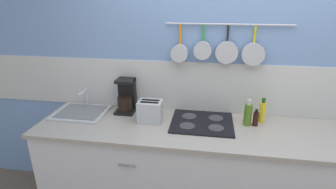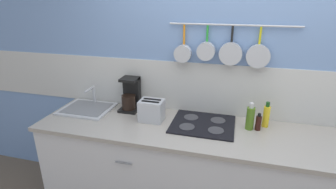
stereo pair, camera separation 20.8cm
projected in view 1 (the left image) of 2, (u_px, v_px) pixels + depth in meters
name	position (u px, v px, depth m)	size (l,w,h in m)	color
wall_back	(236.00, 75.00, 2.33)	(7.20, 0.16, 2.60)	#7293C6
cabinet_base	(231.00, 180.00, 2.27)	(3.27, 0.65, 0.89)	silver
countertop	(235.00, 133.00, 2.11)	(3.31, 0.68, 0.03)	#A59E93
sink_basin	(81.00, 111.00, 2.42)	(0.46, 0.40, 0.19)	#B7BABF
coffee_maker	(126.00, 98.00, 2.43)	(0.18, 0.20, 0.31)	black
toaster	(150.00, 111.00, 2.24)	(0.22, 0.15, 0.19)	#B7BABF
cooktop	(202.00, 122.00, 2.23)	(0.52, 0.45, 0.01)	black
bottle_olive_oil	(248.00, 114.00, 2.17)	(0.06, 0.06, 0.23)	#4C721E
bottle_vinegar	(256.00, 118.00, 2.17)	(0.05, 0.05, 0.15)	#33140F
bottle_cooking_wine	(262.00, 112.00, 2.22)	(0.05, 0.05, 0.22)	yellow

